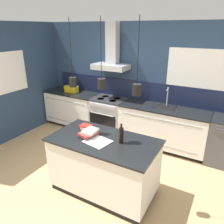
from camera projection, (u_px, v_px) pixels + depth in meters
name	position (u px, v px, depth m)	size (l,w,h in m)	color
ground_plane	(88.00, 178.00, 3.83)	(16.00, 16.00, 0.00)	tan
wall_back	(136.00, 80.00, 4.97)	(5.60, 2.27, 2.60)	navy
wall_left	(17.00, 81.00, 5.03)	(0.08, 3.80, 2.60)	navy
counter_run_left	(73.00, 108.00, 5.79)	(1.43, 0.64, 0.91)	black
counter_run_sink	(162.00, 127.00, 4.69)	(1.86, 0.64, 1.31)	black
oven_range	(109.00, 116.00, 5.29)	(0.80, 0.66, 0.91)	#B5B5BA
kitchen_island	(104.00, 165.00, 3.41)	(1.63, 0.88, 0.91)	black
bottle_on_island	(121.00, 135.00, 3.11)	(0.07, 0.07, 0.30)	black
book_stack	(89.00, 133.00, 3.33)	(0.26, 0.31, 0.10)	#335684
red_supply_box	(86.00, 128.00, 3.51)	(0.18, 0.15, 0.10)	red
paper_pile	(98.00, 141.00, 3.19)	(0.40, 0.36, 0.01)	silver
yellow_toolbox	(71.00, 89.00, 5.61)	(0.34, 0.18, 0.19)	gold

